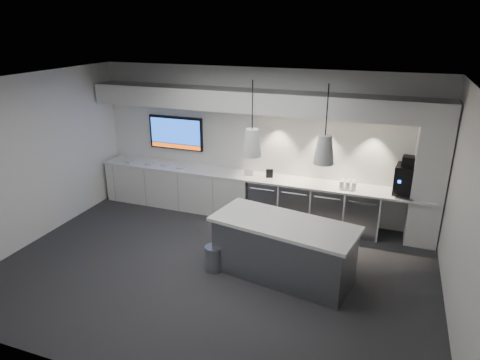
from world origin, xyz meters
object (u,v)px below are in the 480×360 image
at_px(wall_tv, 176,133).
at_px(bin, 214,258).
at_px(coffee_machine, 406,179).
at_px(island, 283,249).

bearing_deg(wall_tv, bin, -51.73).
bearing_deg(coffee_machine, island, -124.68).
xyz_separation_m(wall_tv, bin, (1.92, -2.43, -1.35)).
distance_m(wall_tv, island, 3.90).
height_order(island, coffee_machine, coffee_machine).
relative_size(wall_tv, bin, 2.99).
bearing_deg(island, coffee_machine, 59.49).
xyz_separation_m(island, coffee_machine, (1.72, 1.98, 0.71)).
xyz_separation_m(wall_tv, island, (3.01, -2.23, -1.08)).
bearing_deg(island, wall_tv, 154.06).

